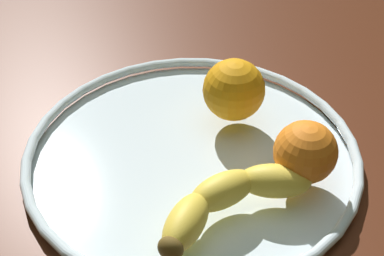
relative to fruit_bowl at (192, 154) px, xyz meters
The scene contains 5 objects.
ground_plane 2.92cm from the fruit_bowl, ahead, with size 166.10×166.10×4.00cm, color #492010.
fruit_bowl is the anchor object (origin of this frame).
banana 10.72cm from the fruit_bowl, 93.24° to the left, with size 18.43×10.02×3.63cm.
orange_front_left 13.48cm from the fruit_bowl, 143.11° to the left, with size 6.84×6.84×6.84cm, color orange.
orange_back_right 9.24cm from the fruit_bowl, 144.96° to the right, with size 7.51×7.51×7.51cm, color orange.
Camera 1 is at (14.16, 48.38, 46.55)cm, focal length 54.87 mm.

